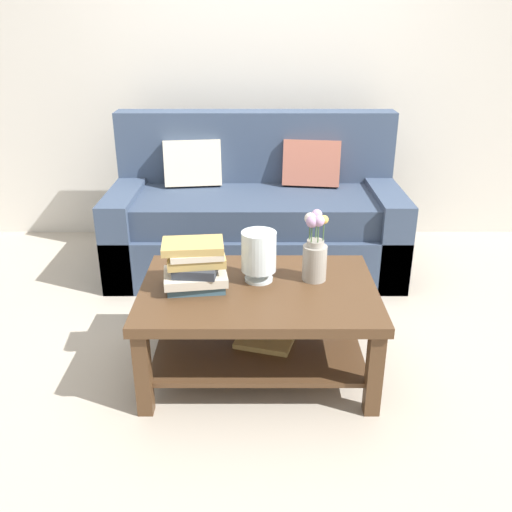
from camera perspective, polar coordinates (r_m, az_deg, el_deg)
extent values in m
plane|color=#ADA393|center=(3.25, 0.57, -7.56)|extent=(10.00, 10.00, 0.00)
cube|color=beige|center=(4.45, 0.33, 19.22)|extent=(6.40, 0.12, 2.70)
cube|color=#384760|center=(3.95, -0.29, 1.18)|extent=(1.99, 0.90, 0.36)
cube|color=#324057|center=(3.82, -0.30, 4.89)|extent=(1.75, 0.74, 0.20)
cube|color=#384760|center=(4.12, -0.30, 9.87)|extent=(1.99, 0.20, 0.70)
cube|color=#384760|center=(4.01, -13.20, 2.71)|extent=(0.20, 0.90, 0.60)
cube|color=#384760|center=(4.01, 12.62, 2.76)|extent=(0.20, 0.90, 0.60)
cube|color=beige|center=(4.01, -6.80, 9.47)|extent=(0.42, 0.23, 0.34)
cube|color=#B26651|center=(4.00, 5.48, 9.50)|extent=(0.42, 0.24, 0.34)
cube|color=#4C331E|center=(2.69, 0.01, -3.71)|extent=(1.14, 0.78, 0.05)
cube|color=#4C331E|center=(2.58, -11.76, -11.77)|extent=(0.07, 0.07, 0.42)
cube|color=#4C331E|center=(2.58, 11.84, -11.71)|extent=(0.07, 0.07, 0.42)
cube|color=#4C331E|center=(3.14, -9.52, -4.74)|extent=(0.07, 0.07, 0.42)
cube|color=#4C331E|center=(3.14, 9.47, -4.70)|extent=(0.07, 0.07, 0.42)
cube|color=#4C331E|center=(2.84, 0.01, -9.25)|extent=(1.02, 0.66, 0.02)
cube|color=tan|center=(2.84, 0.79, -8.68)|extent=(0.33, 0.27, 0.03)
cube|color=#3D6075|center=(2.68, -6.39, -2.88)|extent=(0.29, 0.22, 0.04)
cube|color=beige|center=(2.66, -6.49, -2.12)|extent=(0.33, 0.26, 0.04)
cube|color=#2D333D|center=(2.65, -6.38, -1.26)|extent=(0.22, 0.21, 0.04)
cube|color=tan|center=(2.63, -6.40, -0.39)|extent=(0.29, 0.20, 0.04)
cube|color=beige|center=(2.62, -6.36, 0.37)|extent=(0.27, 0.22, 0.03)
cube|color=tan|center=(2.61, -6.77, 1.04)|extent=(0.30, 0.22, 0.04)
cylinder|color=silver|center=(2.75, 0.04, -2.35)|extent=(0.14, 0.14, 0.02)
cylinder|color=silver|center=(2.74, 0.04, -1.82)|extent=(0.04, 0.04, 0.04)
cylinder|color=silver|center=(2.69, 0.05, 0.48)|extent=(0.17, 0.17, 0.20)
sphere|color=beige|center=(2.71, -0.50, -0.41)|extent=(0.05, 0.05, 0.05)
sphere|color=slate|center=(2.72, 0.59, -0.19)|extent=(0.06, 0.06, 0.06)
cylinder|color=#9E998E|center=(2.74, 5.80, -0.69)|extent=(0.12, 0.12, 0.18)
cylinder|color=#9E998E|center=(2.70, 5.89, 1.33)|extent=(0.08, 0.08, 0.03)
cylinder|color=#426638|center=(2.68, 6.71, 2.54)|extent=(0.01, 0.01, 0.09)
sphere|color=gold|center=(2.66, 6.77, 3.75)|extent=(0.04, 0.04, 0.04)
cylinder|color=#426638|center=(2.71, 5.97, 2.92)|extent=(0.01, 0.01, 0.10)
sphere|color=#B28CB7|center=(2.68, 6.03, 4.26)|extent=(0.05, 0.05, 0.05)
cylinder|color=#426638|center=(2.68, 5.30, 2.63)|extent=(0.01, 0.01, 0.09)
sphere|color=silver|center=(2.66, 5.35, 3.89)|extent=(0.06, 0.06, 0.06)
cylinder|color=#426638|center=(2.65, 5.49, 2.30)|extent=(0.01, 0.01, 0.09)
sphere|color=#B28CB7|center=(2.63, 5.55, 3.54)|extent=(0.06, 0.06, 0.06)
cylinder|color=#426638|center=(2.65, 6.17, 2.34)|extent=(0.01, 0.01, 0.09)
sphere|color=#B28CB7|center=(2.63, 6.23, 3.62)|extent=(0.06, 0.06, 0.06)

